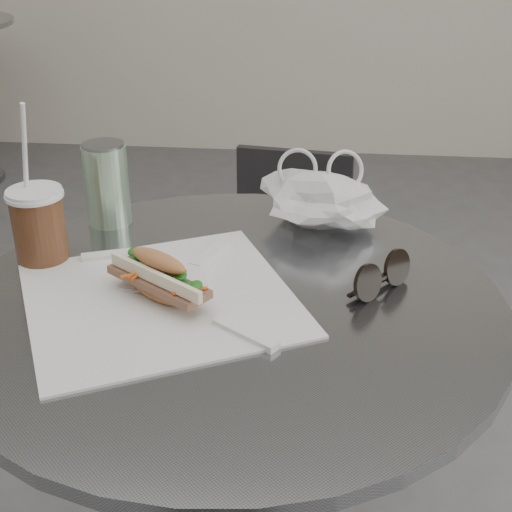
# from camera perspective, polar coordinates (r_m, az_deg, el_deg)

# --- Properties ---
(cafe_table) EXTENTS (0.76, 0.76, 0.74)m
(cafe_table) POSITION_cam_1_polar(r_m,az_deg,el_deg) (1.15, -1.83, -15.18)
(cafe_table) COLOR slate
(cafe_table) RESTS_ON ground
(chair_far) EXTENTS (0.36, 0.38, 0.68)m
(chair_far) POSITION_cam_1_polar(r_m,az_deg,el_deg) (1.77, 2.02, -4.54)
(chair_far) COLOR #2F2E31
(chair_far) RESTS_ON ground
(sandwich_paper) EXTENTS (0.46, 0.45, 0.00)m
(sandwich_paper) POSITION_cam_1_polar(r_m,az_deg,el_deg) (0.99, -7.67, -3.43)
(sandwich_paper) COLOR white
(sandwich_paper) RESTS_ON cafe_table
(banh_mi) EXTENTS (0.20, 0.18, 0.07)m
(banh_mi) POSITION_cam_1_polar(r_m,az_deg,el_deg) (0.97, -7.79, -1.70)
(banh_mi) COLOR #C4814A
(banh_mi) RESTS_ON sandwich_paper
(iced_coffee) EXTENTS (0.08, 0.08, 0.25)m
(iced_coffee) POSITION_cam_1_polar(r_m,az_deg,el_deg) (1.11, -16.99, 2.46)
(iced_coffee) COLOR brown
(iced_coffee) RESTS_ON cafe_table
(sunglasses) EXTENTS (0.09, 0.10, 0.05)m
(sunglasses) POSITION_cam_1_polar(r_m,az_deg,el_deg) (1.01, 9.96, -1.69)
(sunglasses) COLOR black
(sunglasses) RESTS_ON cafe_table
(plastic_bag) EXTENTS (0.21, 0.17, 0.09)m
(plastic_bag) POSITION_cam_1_polar(r_m,az_deg,el_deg) (1.17, 5.12, 4.32)
(plastic_bag) COLOR silver
(plastic_bag) RESTS_ON cafe_table
(napkin_stack) EXTENTS (0.12, 0.12, 0.01)m
(napkin_stack) POSITION_cam_1_polar(r_m,az_deg,el_deg) (1.04, -6.87, -1.46)
(napkin_stack) COLOR white
(napkin_stack) RESTS_ON cafe_table
(drink_can) EXTENTS (0.07, 0.07, 0.14)m
(drink_can) POSITION_cam_1_polar(r_m,az_deg,el_deg) (1.21, -11.85, 5.67)
(drink_can) COLOR #5EA269
(drink_can) RESTS_ON cafe_table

